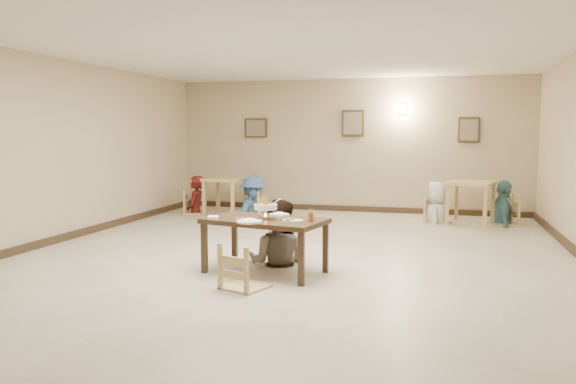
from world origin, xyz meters
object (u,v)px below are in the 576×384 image
(bg_diner_d, at_px, (504,180))
(drink_glass, at_px, (311,216))
(bg_chair_ll, at_px, (195,191))
(bg_chair_rl, at_px, (438,195))
(bg_chair_rr, at_px, (504,197))
(bg_diner_c, at_px, (438,182))
(bg_table_left, at_px, (225,184))
(bg_diner_b, at_px, (253,175))
(bg_table_right, at_px, (471,189))
(chair_far, at_px, (280,229))
(bg_diner_a, at_px, (195,176))
(chair_near, at_px, (245,246))
(main_table, at_px, (265,225))
(curry_warmer, at_px, (266,207))
(bg_chair_lr, at_px, (254,192))
(main_diner, at_px, (277,199))

(bg_diner_d, bearing_deg, drink_glass, 150.01)
(bg_chair_ll, relative_size, bg_chair_rl, 0.95)
(bg_chair_ll, height_order, bg_chair_rr, bg_chair_rr)
(bg_diner_c, bearing_deg, bg_table_left, -82.14)
(bg_chair_rr, bearing_deg, bg_diner_b, -98.95)
(bg_chair_ll, distance_m, bg_diner_d, 6.47)
(drink_glass, relative_size, bg_table_right, 0.14)
(chair_far, height_order, bg_chair_rl, bg_chair_rl)
(drink_glass, distance_m, bg_diner_d, 5.69)
(bg_table_right, height_order, bg_diner_a, bg_diner_a)
(bg_table_left, bearing_deg, bg_diner_d, 1.27)
(bg_chair_ll, height_order, bg_diner_d, bg_diner_d)
(chair_near, distance_m, bg_diner_d, 6.57)
(main_table, bearing_deg, bg_diner_c, 78.31)
(drink_glass, bearing_deg, bg_table_left, 122.12)
(drink_glass, bearing_deg, chair_far, 128.87)
(bg_table_right, distance_m, bg_chair_rl, 0.65)
(curry_warmer, distance_m, bg_chair_rr, 5.95)
(bg_chair_ll, bearing_deg, curry_warmer, -162.51)
(bg_chair_rl, xyz_separation_m, bg_diner_a, (-5.21, -0.16, 0.30))
(bg_chair_ll, relative_size, bg_diner_c, 0.63)
(main_table, relative_size, chair_near, 1.64)
(chair_near, xyz_separation_m, bg_diner_a, (-3.10, 5.44, 0.34))
(main_table, distance_m, chair_far, 0.69)
(chair_near, distance_m, bg_diner_a, 6.27)
(bg_chair_rl, bearing_deg, bg_diner_a, 94.62)
(bg_chair_lr, xyz_separation_m, bg_chair_rr, (5.11, 0.17, 0.03))
(curry_warmer, bearing_deg, bg_chair_lr, 110.46)
(chair_far, xyz_separation_m, bg_table_left, (-2.43, 4.09, 0.20))
(main_diner, relative_size, bg_chair_ll, 1.73)
(main_diner, xyz_separation_m, bg_chair_rr, (3.34, 4.34, -0.34))
(main_diner, relative_size, bg_diner_d, 1.02)
(curry_warmer, relative_size, drink_glass, 2.19)
(bg_table_right, distance_m, bg_chair_lr, 4.49)
(bg_table_left, bearing_deg, bg_chair_rl, 1.12)
(bg_chair_lr, distance_m, bg_diner_d, 5.12)
(bg_chair_rr, distance_m, bg_diner_a, 6.47)
(bg_chair_rr, bearing_deg, bg_diner_d, -145.81)
(curry_warmer, height_order, bg_diner_b, bg_diner_b)
(bg_chair_rl, bearing_deg, bg_diner_c, 92.83)
(bg_chair_ll, relative_size, bg_diner_d, 0.59)
(bg_chair_lr, bearing_deg, bg_diner_a, -79.70)
(bg_chair_rr, relative_size, bg_diner_d, 0.63)
(chair_far, relative_size, chair_near, 0.93)
(bg_table_left, relative_size, bg_chair_rr, 0.79)
(curry_warmer, bearing_deg, bg_chair_rr, 55.91)
(bg_table_left, xyz_separation_m, bg_chair_rr, (5.78, 0.13, -0.12))
(chair_near, distance_m, bg_table_right, 6.20)
(main_table, bearing_deg, bg_chair_rr, 67.31)
(bg_diner_a, bearing_deg, bg_diner_b, 83.08)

